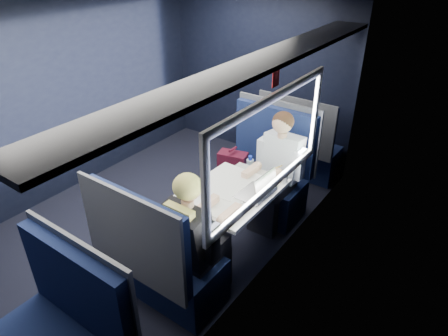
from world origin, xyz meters
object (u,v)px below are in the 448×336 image
Objects in this scene: seat_bay_near at (263,176)px; seat_bay_far at (160,262)px; laptop at (260,190)px; cup at (284,178)px; seat_row_front at (299,147)px; woman at (194,234)px; bottle_small at (271,180)px; man at (277,166)px; table at (235,198)px.

seat_bay_far is (0.01, -1.74, -0.01)m from seat_bay_near.
cup is at bearing 79.62° from laptop.
seat_row_front is 0.88× the size of woman.
seat_bay_near is 0.88m from bottle_small.
seat_bay_far is 1.62m from man.
man is at bearing -32.74° from seat_bay_near.
woman is (0.07, -0.71, 0.06)m from table.
laptop is 0.18m from bottle_small.
seat_row_front is 1.51m from cup.
seat_row_front is at bearing 90.00° from seat_bay_far.
man reaches higher than seat_bay_far.
woman is (0.00, -1.41, 0.01)m from man.
laptop is 3.62× the size of cup.
man is 3.80× the size of laptop.
man is 1.00× the size of woman.
woman is at bearing -101.91° from laptop.
seat_bay_near reaches higher than cup.
man reaches higher than table.
table is 2.88× the size of laptop.
laptop is 0.36m from cup.
cup is at bearing 78.58° from woman.
woman reaches higher than seat_bay_far.
woman is at bearing -101.42° from cup.
seat_bay_far is 1.26m from bottle_small.
bottle_small reaches higher than table.
seat_row_front is at bearing 105.43° from bottle_small.
seat_bay_far is 13.11× the size of cup.
man is 0.51m from bottle_small.
laptop is at bearing -100.38° from cup.
woman is 3.80× the size of laptop.
man and woman have the same top height.
man is 13.76× the size of cup.
bottle_small is (0.02, 0.18, 0.02)m from laptop.
man is (0.25, -1.10, 0.31)m from seat_row_front.
table is 1.82m from seat_row_front.
laptop is at bearing 66.20° from seat_bay_far.
laptop is at bearing -96.21° from bottle_small.
seat_bay_far is 0.95× the size of woman.
laptop is (0.41, 0.93, 0.40)m from seat_bay_far.
bottle_small is (0.43, -1.56, 0.42)m from seat_row_front.
bottle_small is (0.25, 0.24, 0.17)m from table.
cup is at bearing 54.63° from table.
bottle_small is (0.18, 0.94, 0.10)m from woman.
seat_bay_near is 0.95× the size of woman.
laptop is at bearing 78.09° from woman.
seat_bay_far is at bearing -101.78° from table.
seat_bay_near is 1.74m from seat_bay_far.
cup is (0.07, 0.36, -0.02)m from laptop.
man is (0.25, 1.57, 0.30)m from seat_bay_far.
woman is (0.26, -1.58, 0.31)m from seat_bay_near.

